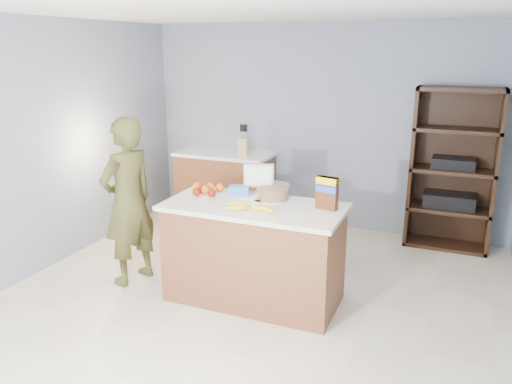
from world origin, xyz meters
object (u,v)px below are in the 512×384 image
at_px(shelving_unit, 452,172).
at_px(cereal_box, 327,191).
at_px(person, 128,202).
at_px(counter_peninsula, 254,256).
at_px(tv, 259,177).

relative_size(shelving_unit, cereal_box, 6.50).
bearing_deg(person, cereal_box, 110.59).
relative_size(shelving_unit, person, 1.12).
xyz_separation_m(counter_peninsula, person, (-1.25, -0.10, 0.39)).
xyz_separation_m(counter_peninsula, tv, (-0.09, 0.34, 0.64)).
xyz_separation_m(person, cereal_box, (1.86, 0.22, 0.26)).
bearing_deg(tv, cereal_box, -17.09).
height_order(counter_peninsula, tv, tv).
bearing_deg(shelving_unit, tv, -133.78).
height_order(person, cereal_box, person).
distance_m(shelving_unit, person, 3.53).
relative_size(counter_peninsula, person, 0.97).
distance_m(person, cereal_box, 1.89).
relative_size(person, cereal_box, 5.82).
xyz_separation_m(shelving_unit, person, (-2.80, -2.15, -0.06)).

